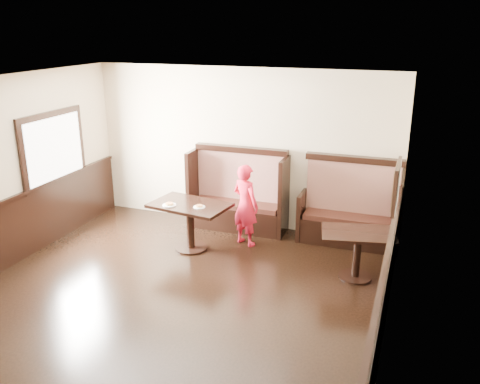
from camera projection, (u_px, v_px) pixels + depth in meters
The scene contains 9 objects.
ground at pixel (147, 323), 6.21m from camera, with size 7.00×7.00×0.00m, color black.
room_shell at pixel (134, 261), 6.34m from camera, with size 7.00×7.00×7.00m.
booth_main at pixel (239, 199), 8.98m from camera, with size 1.75×0.72×1.45m.
booth_neighbor at pixel (350, 215), 8.37m from camera, with size 1.65×0.72×1.45m.
table_main at pixel (190, 214), 8.08m from camera, with size 1.32×0.93×0.78m.
table_neighbor at pixel (358, 244), 7.16m from camera, with size 1.13×0.86×0.71m.
child at pixel (246, 205), 8.24m from camera, with size 0.50×0.33×1.36m, color red.
pizza_plate_left at pixel (169, 204), 7.94m from camera, with size 0.22×0.22×0.04m.
pizza_plate_right at pixel (199, 206), 7.86m from camera, with size 0.19×0.19×0.03m.
Camera 1 is at (2.90, -4.67, 3.49)m, focal length 38.00 mm.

